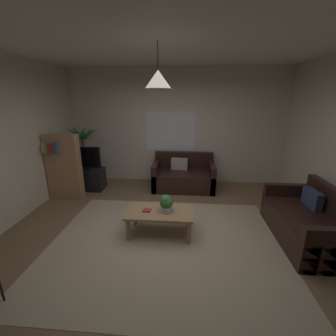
% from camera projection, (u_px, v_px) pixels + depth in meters
% --- Properties ---
extents(floor, '(5.34, 5.11, 0.02)m').
position_uv_depth(floor, '(166.00, 237.00, 3.62)').
color(floor, brown).
rests_on(floor, ground).
extents(rug, '(3.47, 2.81, 0.01)m').
position_uv_depth(rug, '(165.00, 244.00, 3.43)').
color(rug, tan).
rests_on(rug, ground).
extents(wall_back, '(5.46, 0.06, 2.82)m').
position_uv_depth(wall_back, '(175.00, 127.00, 5.65)').
color(wall_back, beige).
rests_on(wall_back, ground).
extents(ceiling, '(5.34, 5.11, 0.02)m').
position_uv_depth(ceiling, '(166.00, 37.00, 2.77)').
color(ceiling, white).
extents(window_pane, '(1.23, 0.01, 0.98)m').
position_uv_depth(window_pane, '(170.00, 131.00, 5.66)').
color(window_pane, white).
extents(couch_under_window, '(1.45, 0.86, 0.82)m').
position_uv_depth(couch_under_window, '(183.00, 177.00, 5.48)').
color(couch_under_window, black).
rests_on(couch_under_window, ground).
extents(couch_right_side, '(0.86, 1.55, 0.82)m').
position_uv_depth(couch_right_side, '(309.00, 224.00, 3.46)').
color(couch_right_side, black).
rests_on(couch_right_side, ground).
extents(coffee_table, '(1.04, 0.59, 0.40)m').
position_uv_depth(coffee_table, '(160.00, 214.00, 3.61)').
color(coffee_table, '#A87F56').
rests_on(coffee_table, ground).
extents(book_on_table_0, '(0.13, 0.12, 0.03)m').
position_uv_depth(book_on_table_0, '(147.00, 210.00, 3.58)').
color(book_on_table_0, '#B22D2D').
rests_on(book_on_table_0, coffee_table).
extents(remote_on_table_0, '(0.17, 0.07, 0.02)m').
position_uv_depth(remote_on_table_0, '(168.00, 210.00, 3.58)').
color(remote_on_table_0, black).
rests_on(remote_on_table_0, coffee_table).
extents(potted_plant_on_table, '(0.21, 0.21, 0.28)m').
position_uv_depth(potted_plant_on_table, '(166.00, 203.00, 3.53)').
color(potted_plant_on_table, beige).
rests_on(potted_plant_on_table, coffee_table).
extents(tv_stand, '(0.90, 0.44, 0.50)m').
position_uv_depth(tv_stand, '(85.00, 179.00, 5.42)').
color(tv_stand, black).
rests_on(tv_stand, ground).
extents(tv, '(0.87, 0.16, 0.54)m').
position_uv_depth(tv, '(82.00, 158.00, 5.25)').
color(tv, black).
rests_on(tv, tv_stand).
extents(potted_palm_corner, '(0.85, 0.93, 1.47)m').
position_uv_depth(potted_palm_corner, '(85.00, 155.00, 5.74)').
color(potted_palm_corner, beige).
rests_on(potted_palm_corner, ground).
extents(bookshelf_corner, '(0.70, 0.31, 1.40)m').
position_uv_depth(bookshelf_corner, '(64.00, 167.00, 4.80)').
color(bookshelf_corner, '#A87F56').
rests_on(bookshelf_corner, ground).
extents(pendant_lamp, '(0.35, 0.35, 0.58)m').
position_uv_depth(pendant_lamp, '(158.00, 79.00, 3.00)').
color(pendant_lamp, black).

